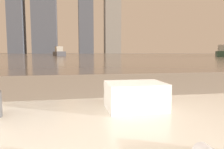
{
  "coord_description": "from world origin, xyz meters",
  "views": [
    {
      "loc": [
        -0.36,
        -0.12,
        0.74
      ],
      "look_at": [
        0.09,
        2.32,
        0.49
      ],
      "focal_mm": 35.0,
      "sensor_mm": 36.0,
      "label": 1
    }
  ],
  "objects": [
    {
      "name": "harbor_boat_2",
      "position": [
        23.87,
        31.76,
        0.68
      ],
      "size": [
        4.19,
        5.24,
        1.91
      ],
      "color": "#335647",
      "rests_on": "harbor_water"
    },
    {
      "name": "skyline_tower_3",
      "position": [
        7.37,
        118.0,
        15.11
      ],
      "size": [
        7.49,
        8.45,
        30.21
      ],
      "color": "#4C515B",
      "rests_on": "ground_plane"
    },
    {
      "name": "harbor_water",
      "position": [
        0.0,
        62.0,
        0.01
      ],
      "size": [
        180.0,
        110.0,
        0.01
      ],
      "color": "gray",
      "rests_on": "ground_plane"
    },
    {
      "name": "skyline_tower_4",
      "position": [
        21.71,
        118.0,
        20.94
      ],
      "size": [
        8.49,
        6.64,
        41.88
      ],
      "color": "gray",
      "rests_on": "ground_plane"
    },
    {
      "name": "skyline_tower_2",
      "position": [
        -13.65,
        118.0,
        26.32
      ],
      "size": [
        12.23,
        7.61,
        52.63
      ],
      "color": "#4C515B",
      "rests_on": "ground_plane"
    },
    {
      "name": "towel_stack",
      "position": [
        -0.09,
        0.79,
        0.55
      ],
      "size": [
        0.25,
        0.19,
        0.12
      ],
      "color": "white",
      "rests_on": "bathtub"
    },
    {
      "name": "harbor_boat_0",
      "position": [
        -2.74,
        43.85,
        0.65
      ],
      "size": [
        2.77,
        5.14,
        1.83
      ],
      "color": "#4C4C51",
      "rests_on": "harbor_water"
    }
  ]
}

